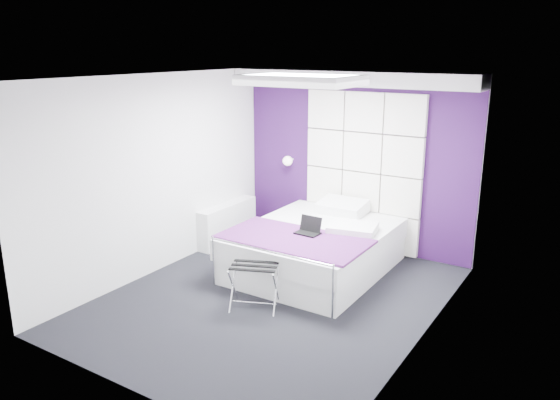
# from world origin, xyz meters

# --- Properties ---
(floor) EXTENTS (4.40, 4.40, 0.00)m
(floor) POSITION_xyz_m (0.00, 0.00, 0.00)
(floor) COLOR black
(floor) RESTS_ON ground
(ceiling) EXTENTS (4.40, 4.40, 0.00)m
(ceiling) POSITION_xyz_m (0.00, 0.00, 2.60)
(ceiling) COLOR white
(ceiling) RESTS_ON wall_back
(wall_back) EXTENTS (3.60, 0.00, 3.60)m
(wall_back) POSITION_xyz_m (0.00, 2.20, 1.30)
(wall_back) COLOR white
(wall_back) RESTS_ON floor
(wall_left) EXTENTS (0.00, 4.40, 4.40)m
(wall_left) POSITION_xyz_m (-1.80, 0.00, 1.30)
(wall_left) COLOR white
(wall_left) RESTS_ON floor
(wall_right) EXTENTS (0.00, 4.40, 4.40)m
(wall_right) POSITION_xyz_m (1.80, 0.00, 1.30)
(wall_right) COLOR white
(wall_right) RESTS_ON floor
(accent_wall) EXTENTS (3.58, 0.02, 2.58)m
(accent_wall) POSITION_xyz_m (0.00, 2.19, 1.30)
(accent_wall) COLOR #310F43
(accent_wall) RESTS_ON wall_back
(soffit) EXTENTS (3.58, 0.50, 0.20)m
(soffit) POSITION_xyz_m (0.00, 1.95, 2.50)
(soffit) COLOR white
(soffit) RESTS_ON wall_back
(headboard) EXTENTS (1.80, 0.08, 2.30)m
(headboard) POSITION_xyz_m (0.15, 2.14, 1.17)
(headboard) COLOR white
(headboard) RESTS_ON wall_back
(skylight) EXTENTS (1.36, 0.86, 0.12)m
(skylight) POSITION_xyz_m (0.00, 0.60, 2.55)
(skylight) COLOR white
(skylight) RESTS_ON ceiling
(wall_lamp) EXTENTS (0.15, 0.15, 0.15)m
(wall_lamp) POSITION_xyz_m (-1.05, 2.06, 1.22)
(wall_lamp) COLOR white
(wall_lamp) RESTS_ON wall_back
(radiator) EXTENTS (0.22, 1.20, 0.60)m
(radiator) POSITION_xyz_m (-1.69, 1.30, 0.30)
(radiator) COLOR white
(radiator) RESTS_ON floor
(bed) EXTENTS (1.83, 2.22, 0.77)m
(bed) POSITION_xyz_m (0.00, 1.04, 0.33)
(bed) COLOR white
(bed) RESTS_ON floor
(nightstand) EXTENTS (0.43, 0.34, 0.05)m
(nightstand) POSITION_xyz_m (-0.74, 2.02, 0.53)
(nightstand) COLOR white
(nightstand) RESTS_ON wall_back
(luggage_rack) EXTENTS (0.53, 0.39, 0.52)m
(luggage_rack) POSITION_xyz_m (-0.05, -0.31, 0.26)
(luggage_rack) COLOR silver
(luggage_rack) RESTS_ON floor
(laptop) EXTENTS (0.30, 0.22, 0.22)m
(laptop) POSITION_xyz_m (0.07, 0.73, 0.68)
(laptop) COLOR black
(laptop) RESTS_ON bed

